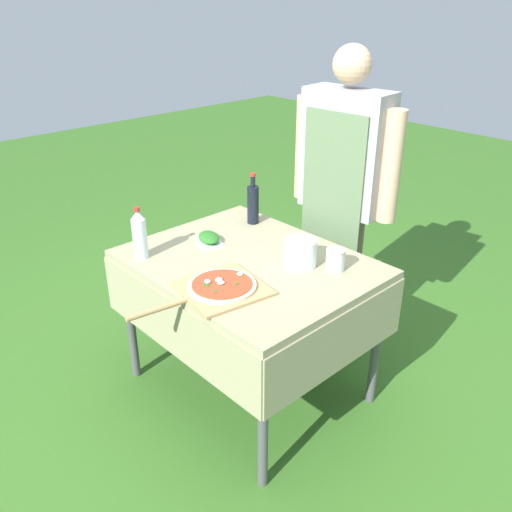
{
  "coord_description": "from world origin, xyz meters",
  "views": [
    {
      "loc": [
        1.65,
        -1.5,
        1.88
      ],
      "look_at": [
        0.05,
        0.0,
        0.78
      ],
      "focal_mm": 38.0,
      "sensor_mm": 36.0,
      "label": 1
    }
  ],
  "objects_px": {
    "oil_bottle": "(253,203)",
    "sauce_jar": "(335,261)",
    "herb_container": "(209,238)",
    "mixing_tub": "(300,253)",
    "pizza_on_peel": "(219,288)",
    "water_bottle": "(139,234)",
    "prep_table": "(249,277)",
    "person_cook": "(343,182)"
  },
  "relations": [
    {
      "from": "oil_bottle",
      "to": "sauce_jar",
      "type": "bearing_deg",
      "value": -8.68
    },
    {
      "from": "herb_container",
      "to": "mixing_tub",
      "type": "distance_m",
      "value": 0.5
    },
    {
      "from": "oil_bottle",
      "to": "mixing_tub",
      "type": "distance_m",
      "value": 0.54
    },
    {
      "from": "pizza_on_peel",
      "to": "water_bottle",
      "type": "xyz_separation_m",
      "value": [
        -0.49,
        -0.07,
        0.1
      ]
    },
    {
      "from": "water_bottle",
      "to": "herb_container",
      "type": "height_order",
      "value": "water_bottle"
    },
    {
      "from": "herb_container",
      "to": "sauce_jar",
      "type": "distance_m",
      "value": 0.65
    },
    {
      "from": "pizza_on_peel",
      "to": "prep_table",
      "type": "bearing_deg",
      "value": 122.51
    },
    {
      "from": "prep_table",
      "to": "water_bottle",
      "type": "xyz_separation_m",
      "value": [
        -0.37,
        -0.34,
        0.2
      ]
    },
    {
      "from": "oil_bottle",
      "to": "water_bottle",
      "type": "height_order",
      "value": "oil_bottle"
    },
    {
      "from": "prep_table",
      "to": "oil_bottle",
      "type": "relative_size",
      "value": 4.05
    },
    {
      "from": "herb_container",
      "to": "sauce_jar",
      "type": "bearing_deg",
      "value": 20.67
    },
    {
      "from": "person_cook",
      "to": "mixing_tub",
      "type": "relative_size",
      "value": 11.11
    },
    {
      "from": "person_cook",
      "to": "herb_container",
      "type": "height_order",
      "value": "person_cook"
    },
    {
      "from": "mixing_tub",
      "to": "person_cook",
      "type": "bearing_deg",
      "value": 110.0
    },
    {
      "from": "water_bottle",
      "to": "mixing_tub",
      "type": "bearing_deg",
      "value": 40.38
    },
    {
      "from": "oil_bottle",
      "to": "herb_container",
      "type": "distance_m",
      "value": 0.34
    },
    {
      "from": "pizza_on_peel",
      "to": "sauce_jar",
      "type": "bearing_deg",
      "value": 76.27
    },
    {
      "from": "prep_table",
      "to": "pizza_on_peel",
      "type": "xyz_separation_m",
      "value": [
        0.12,
        -0.28,
        0.1
      ]
    },
    {
      "from": "person_cook",
      "to": "herb_container",
      "type": "xyz_separation_m",
      "value": [
        -0.29,
        -0.67,
        -0.21
      ]
    },
    {
      "from": "sauce_jar",
      "to": "person_cook",
      "type": "bearing_deg",
      "value": 126.43
    },
    {
      "from": "person_cook",
      "to": "prep_table",
      "type": "bearing_deg",
      "value": 84.54
    },
    {
      "from": "pizza_on_peel",
      "to": "water_bottle",
      "type": "height_order",
      "value": "water_bottle"
    },
    {
      "from": "person_cook",
      "to": "sauce_jar",
      "type": "xyz_separation_m",
      "value": [
        0.32,
        -0.44,
        -0.18
      ]
    },
    {
      "from": "herb_container",
      "to": "pizza_on_peel",
      "type": "bearing_deg",
      "value": -33.79
    },
    {
      "from": "oil_bottle",
      "to": "mixing_tub",
      "type": "xyz_separation_m",
      "value": [
        0.51,
        -0.18,
        -0.05
      ]
    },
    {
      "from": "oil_bottle",
      "to": "herb_container",
      "type": "height_order",
      "value": "oil_bottle"
    },
    {
      "from": "sauce_jar",
      "to": "pizza_on_peel",
      "type": "bearing_deg",
      "value": -112.87
    },
    {
      "from": "oil_bottle",
      "to": "herb_container",
      "type": "relative_size",
      "value": 1.36
    },
    {
      "from": "oil_bottle",
      "to": "sauce_jar",
      "type": "xyz_separation_m",
      "value": [
        0.64,
        -0.1,
        -0.07
      ]
    },
    {
      "from": "prep_table",
      "to": "person_cook",
      "type": "height_order",
      "value": "person_cook"
    },
    {
      "from": "person_cook",
      "to": "oil_bottle",
      "type": "height_order",
      "value": "person_cook"
    },
    {
      "from": "prep_table",
      "to": "mixing_tub",
      "type": "height_order",
      "value": "mixing_tub"
    },
    {
      "from": "mixing_tub",
      "to": "water_bottle",
      "type": "bearing_deg",
      "value": -139.62
    },
    {
      "from": "water_bottle",
      "to": "mixing_tub",
      "type": "distance_m",
      "value": 0.74
    },
    {
      "from": "prep_table",
      "to": "pizza_on_peel",
      "type": "distance_m",
      "value": 0.32
    },
    {
      "from": "water_bottle",
      "to": "sauce_jar",
      "type": "height_order",
      "value": "water_bottle"
    },
    {
      "from": "mixing_tub",
      "to": "oil_bottle",
      "type": "bearing_deg",
      "value": 160.35
    },
    {
      "from": "prep_table",
      "to": "herb_container",
      "type": "height_order",
      "value": "herb_container"
    },
    {
      "from": "prep_table",
      "to": "oil_bottle",
      "type": "height_order",
      "value": "oil_bottle"
    },
    {
      "from": "oil_bottle",
      "to": "sauce_jar",
      "type": "relative_size",
      "value": 2.79
    },
    {
      "from": "herb_container",
      "to": "mixing_tub",
      "type": "height_order",
      "value": "mixing_tub"
    },
    {
      "from": "water_bottle",
      "to": "herb_container",
      "type": "distance_m",
      "value": 0.36
    }
  ]
}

